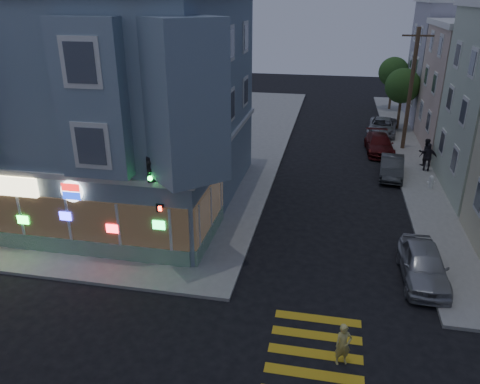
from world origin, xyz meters
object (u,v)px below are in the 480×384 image
(street_tree_far, at_px, (394,72))
(parked_car_c, at_px, (379,144))
(pedestrian_b, at_px, (428,157))
(parked_car_b, at_px, (392,167))
(traffic_signal, at_px, (154,193))
(utility_pole, at_px, (411,88))
(street_tree_near, at_px, (403,86))
(running_child, at_px, (343,345))
(pedestrian_a, at_px, (425,152))
(parked_car_d, at_px, (382,127))
(parked_car_a, at_px, (423,265))
(fire_hydrant, at_px, (431,181))

(street_tree_far, relative_size, parked_car_c, 1.10)
(pedestrian_b, relative_size, parked_car_c, 0.40)
(parked_car_c, bearing_deg, parked_car_b, -87.84)
(pedestrian_b, xyz_separation_m, traffic_signal, (-13.67, -14.93, 2.45))
(utility_pole, xyz_separation_m, street_tree_near, (0.20, 6.00, -0.86))
(utility_pole, xyz_separation_m, running_child, (-4.63, -24.50, -4.04))
(pedestrian_a, xyz_separation_m, traffic_signal, (-13.67, -16.09, 2.45))
(street_tree_far, bearing_deg, parked_car_c, -97.86)
(parked_car_b, relative_size, traffic_signal, 0.83)
(parked_car_d, distance_m, traffic_signal, 26.72)
(parked_car_d, xyz_separation_m, traffic_signal, (-11.37, -24.01, 2.86))
(parked_car_c, bearing_deg, traffic_signal, -122.53)
(running_child, bearing_deg, street_tree_near, 60.76)
(traffic_signal, bearing_deg, parked_car_c, 39.43)
(pedestrian_a, bearing_deg, street_tree_near, -96.50)
(street_tree_near, bearing_deg, parked_car_d, -127.56)
(running_child, distance_m, parked_car_c, 23.51)
(street_tree_far, xyz_separation_m, traffic_signal, (-12.87, -33.96, -0.37))
(pedestrian_a, bearing_deg, parked_car_a, 70.12)
(running_child, distance_m, parked_car_a, 6.58)
(parked_car_a, bearing_deg, parked_car_d, 89.14)
(traffic_signal, bearing_deg, street_tree_far, 48.48)
(utility_pole, bearing_deg, street_tree_far, 89.18)
(pedestrian_a, relative_size, parked_car_c, 0.40)
(parked_car_b, relative_size, fire_hydrant, 5.10)
(street_tree_near, height_order, pedestrian_a, street_tree_near)
(parked_car_a, bearing_deg, parked_car_b, 89.82)
(traffic_signal, bearing_deg, utility_pole, 36.83)
(pedestrian_b, xyz_separation_m, parked_car_c, (-2.89, 3.88, -0.42))
(parked_car_b, distance_m, parked_car_c, 5.22)
(parked_car_a, xyz_separation_m, parked_car_d, (0.00, 22.87, -0.05))
(pedestrian_a, distance_m, parked_car_b, 3.51)
(running_child, relative_size, pedestrian_a, 0.79)
(street_tree_near, bearing_deg, parked_car_c, -106.31)
(pedestrian_b, relative_size, parked_car_a, 0.43)
(running_child, bearing_deg, parked_car_a, 39.37)
(parked_car_c, height_order, parked_car_d, parked_car_d)
(pedestrian_a, xyz_separation_m, parked_car_b, (-2.45, -2.47, -0.42))
(utility_pole, height_order, pedestrian_b, utility_pole)
(parked_car_b, relative_size, parked_car_c, 0.87)
(fire_hydrant, bearing_deg, street_tree_near, 92.19)
(fire_hydrant, bearing_deg, parked_car_c, 110.38)
(parked_car_b, xyz_separation_m, parked_car_c, (-0.44, 5.20, 0.01))
(street_tree_far, height_order, pedestrian_a, street_tree_far)
(utility_pole, height_order, fire_hydrant, utility_pole)
(parked_car_a, height_order, parked_car_d, parked_car_a)
(utility_pole, relative_size, parked_car_c, 1.87)
(parked_car_b, bearing_deg, fire_hydrant, -35.56)
(street_tree_far, xyz_separation_m, running_child, (-4.83, -38.50, -3.18))
(fire_hydrant, bearing_deg, parked_car_a, -100.94)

